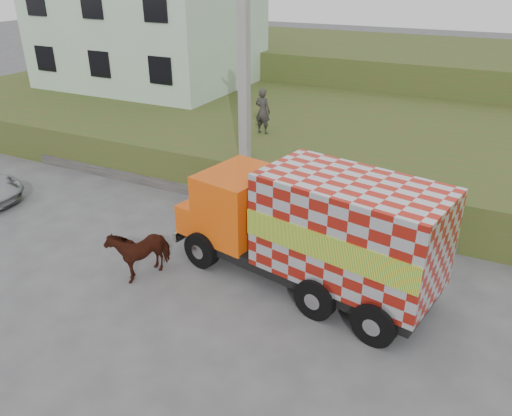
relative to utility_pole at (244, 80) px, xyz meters
The scene contains 9 objects.
ground 6.23m from the utility_pole, 77.74° to the right, with size 120.00×120.00×0.00m, color #474749.
embankment 6.42m from the utility_pole, 79.51° to the left, with size 40.00×12.00×1.50m, color #30511B.
embankment_far 17.62m from the utility_pole, 86.71° to the left, with size 40.00×12.00×3.00m, color #30511B.
retaining_strip 4.02m from the utility_pole, 158.20° to the right, with size 16.00×0.50×0.40m, color #595651.
building 13.07m from the utility_pole, 139.97° to the left, with size 10.00×8.00×6.00m, color #A9C7AB.
utility_pole is the anchor object (origin of this frame).
cargo_truck 5.97m from the utility_pole, 44.54° to the right, with size 7.20×3.51×3.08m.
cow 6.28m from the utility_pole, 93.50° to the right, with size 0.74×1.62×1.37m, color #361C0D.
pedestrian 3.32m from the utility_pole, 103.86° to the left, with size 0.62×0.41×1.71m, color #2E2C29.
Camera 1 is at (6.31, -9.26, 7.30)m, focal length 35.00 mm.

